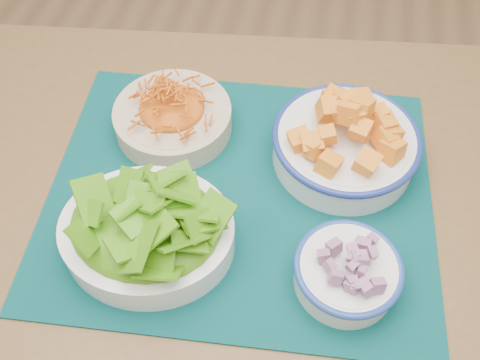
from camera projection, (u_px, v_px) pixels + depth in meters
The scene contains 6 objects.
table at pixel (245, 234), 0.91m from camera, with size 1.29×0.95×0.75m.
placemat at pixel (240, 192), 0.84m from camera, with size 0.59×0.48×0.00m, color #01292A.
carrot_bowl at pixel (172, 113), 0.89m from camera, with size 0.21×0.21×0.07m.
squash_bowl at pixel (346, 138), 0.83m from camera, with size 0.29×0.29×0.11m.
lettuce_bowl at pixel (146, 226), 0.74m from camera, with size 0.27×0.23×0.10m.
onion_bowl at pixel (348, 269), 0.71m from camera, with size 0.15×0.15×0.08m.
Camera 1 is at (0.35, -0.27, 1.44)m, focal length 40.00 mm.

